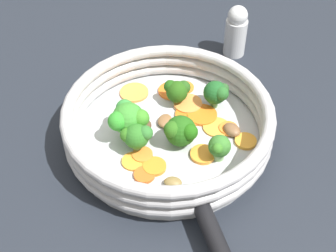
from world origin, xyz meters
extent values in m
plane|color=#1E232B|center=(0.00, 0.00, 0.00)|extent=(4.00, 4.00, 0.00)
cylinder|color=#B2B5B7|center=(0.00, 0.00, 0.01)|extent=(0.28, 0.28, 0.01)
torus|color=#B4B3B5|center=(0.00, 0.00, 0.02)|extent=(0.30, 0.30, 0.02)
torus|color=#B4B3B5|center=(0.00, 0.00, 0.04)|extent=(0.30, 0.30, 0.02)
torus|color=#B4B3B5|center=(0.00, 0.00, 0.06)|extent=(0.30, 0.30, 0.02)
sphere|color=#AEB8B6|center=(0.13, -0.02, 0.02)|extent=(0.01, 0.01, 0.01)
sphere|color=#AFB7B2|center=(0.13, 0.04, 0.02)|extent=(0.01, 0.01, 0.01)
cylinder|color=orange|center=(-0.10, -0.03, 0.02)|extent=(0.06, 0.06, 0.00)
cylinder|color=orange|center=(-0.09, 0.03, 0.02)|extent=(0.05, 0.05, 0.00)
cylinder|color=gold|center=(0.04, 0.11, 0.02)|extent=(0.04, 0.04, 0.00)
cylinder|color=orange|center=(-0.09, 0.05, 0.02)|extent=(0.04, 0.04, 0.00)
cylinder|color=orange|center=(-0.03, 0.04, 0.02)|extent=(0.06, 0.06, 0.00)
cylinder|color=orange|center=(-0.02, 0.06, 0.02)|extent=(0.05, 0.05, 0.00)
cylinder|color=#F98F41|center=(-0.05, 0.04, 0.02)|extent=(0.06, 0.06, 0.01)
cylinder|color=orange|center=(0.05, 0.04, 0.02)|extent=(0.05, 0.05, 0.01)
cylinder|color=orange|center=(0.04, -0.06, 0.02)|extent=(0.03, 0.03, 0.00)
cylinder|color=orange|center=(0.01, 0.09, 0.02)|extent=(0.04, 0.04, 0.00)
cylinder|color=orange|center=(0.07, -0.05, 0.02)|extent=(0.04, 0.04, 0.00)
cylinder|color=#F39B37|center=(0.01, 0.07, 0.02)|extent=(0.06, 0.06, 0.00)
cylinder|color=orange|center=(0.06, -0.03, 0.02)|extent=(0.04, 0.04, 0.01)
cylinder|color=orange|center=(0.04, -0.04, 0.02)|extent=(0.04, 0.04, 0.01)
cylinder|color=#84B36E|center=(0.06, 0.06, 0.02)|extent=(0.02, 0.02, 0.02)
sphere|color=#36742A|center=(0.06, 0.06, 0.04)|extent=(0.03, 0.03, 0.03)
sphere|color=#357523|center=(0.07, 0.05, 0.05)|extent=(0.02, 0.02, 0.02)
sphere|color=#306F25|center=(0.07, 0.05, 0.04)|extent=(0.01, 0.01, 0.01)
cylinder|color=#6B9E53|center=(0.02, -0.05, 0.02)|extent=(0.01, 0.01, 0.02)
sphere|color=#2C6E23|center=(0.02, -0.05, 0.04)|extent=(0.04, 0.04, 0.04)
sphere|color=#306E1D|center=(0.02, -0.06, 0.05)|extent=(0.02, 0.02, 0.02)
sphere|color=#2D6E2B|center=(0.03, -0.04, 0.05)|extent=(0.02, 0.02, 0.02)
cylinder|color=#669852|center=(-0.04, 0.08, 0.02)|extent=(0.01, 0.01, 0.02)
sphere|color=#1C5522|center=(-0.04, 0.08, 0.04)|extent=(0.04, 0.04, 0.04)
sphere|color=#245E24|center=(-0.03, 0.09, 0.05)|extent=(0.02, 0.02, 0.02)
sphere|color=#254E23|center=(-0.04, 0.10, 0.05)|extent=(0.02, 0.02, 0.02)
cylinder|color=#799953|center=(-0.01, -0.06, 0.02)|extent=(0.01, 0.01, 0.02)
sphere|color=#39882E|center=(-0.01, -0.06, 0.05)|extent=(0.05, 0.05, 0.05)
sphere|color=green|center=(0.00, -0.07, 0.05)|extent=(0.03, 0.03, 0.03)
sphere|color=#3A8725|center=(0.00, -0.04, 0.05)|extent=(0.03, 0.03, 0.03)
sphere|color=#348736|center=(-0.03, -0.06, 0.05)|extent=(0.03, 0.03, 0.03)
cylinder|color=#7EA65D|center=(-0.06, 0.03, 0.02)|extent=(0.01, 0.01, 0.01)
sphere|color=#255413|center=(-0.06, 0.03, 0.04)|extent=(0.03, 0.03, 0.03)
sphere|color=#1F5212|center=(-0.07, 0.02, 0.04)|extent=(0.02, 0.02, 0.02)
sphere|color=#255219|center=(-0.06, 0.04, 0.04)|extent=(0.02, 0.02, 0.02)
cylinder|color=#6A944B|center=(0.02, 0.01, 0.02)|extent=(0.02, 0.02, 0.01)
sphere|color=#215915|center=(0.02, 0.01, 0.04)|extent=(0.04, 0.04, 0.04)
sphere|color=#1E5C10|center=(0.04, 0.02, 0.05)|extent=(0.02, 0.02, 0.02)
sphere|color=#2B6118|center=(0.03, 0.00, 0.05)|extent=(0.02, 0.02, 0.02)
ellipsoid|color=brown|center=(-0.02, 0.00, 0.02)|extent=(0.03, 0.03, 0.01)
ellipsoid|color=brown|center=(0.02, 0.09, 0.02)|extent=(0.03, 0.03, 0.01)
ellipsoid|color=olive|center=(0.09, -0.01, 0.02)|extent=(0.02, 0.03, 0.01)
ellipsoid|color=brown|center=(-0.02, -0.03, 0.02)|extent=(0.03, 0.02, 0.01)
cylinder|color=silver|center=(-0.19, 0.16, 0.03)|extent=(0.04, 0.04, 0.07)
sphere|color=silver|center=(-0.19, 0.16, 0.08)|extent=(0.03, 0.03, 0.03)
camera|label=1|loc=(0.46, -0.10, 0.51)|focal=50.00mm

